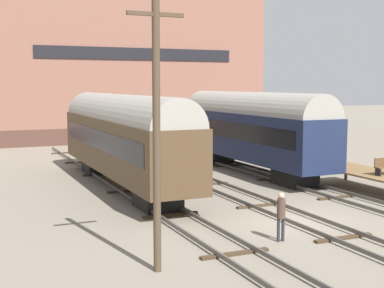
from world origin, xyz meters
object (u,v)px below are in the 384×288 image
object	(u,v)px
train_car_navy	(251,127)
person_worker	(281,212)
train_car_brown	(122,134)
utility_pole	(156,123)

from	to	relation	value
train_car_navy	person_worker	bearing A→B (deg)	-116.17
train_car_brown	train_car_navy	bearing A→B (deg)	10.23
train_car_navy	train_car_brown	size ratio (longest dim) A/B	0.90
train_car_navy	utility_pole	xyz separation A→B (m)	(-12.37, -15.47, 1.62)
train_car_brown	utility_pole	bearing A→B (deg)	-102.26
utility_pole	train_car_navy	bearing A→B (deg)	51.34
train_car_navy	person_worker	xyz separation A→B (m)	(-7.04, -14.32, -1.93)
person_worker	utility_pole	size ratio (longest dim) A/B	0.21
train_car_navy	person_worker	world-z (taller)	train_car_navy
train_car_brown	utility_pole	world-z (taller)	utility_pole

